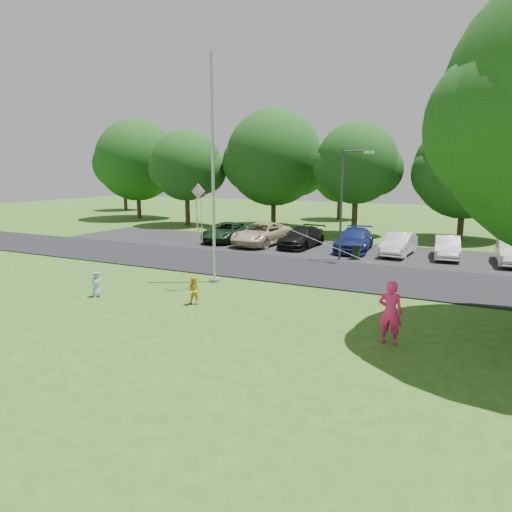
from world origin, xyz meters
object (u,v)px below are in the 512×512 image
at_px(street_lamp, 346,195).
at_px(child_yellow, 194,291).
at_px(trash_can, 356,253).
at_px(kite, 202,203).
at_px(woman, 390,312).
at_px(flagpole, 213,191).
at_px(child_blue, 96,284).

distance_m(street_lamp, child_yellow, 11.68).
xyz_separation_m(street_lamp, child_yellow, (-2.79, -10.88, -3.20)).
xyz_separation_m(trash_can, kite, (-4.12, -9.59, 3.32)).
bearing_deg(woman, child_yellow, -5.40).
bearing_deg(trash_can, flagpole, -119.70).
bearing_deg(trash_can, street_lamp, -132.10).
distance_m(child_yellow, kite, 3.80).
bearing_deg(flagpole, kite, -74.54).
relative_size(flagpole, kite, 1.14).
bearing_deg(street_lamp, child_yellow, -97.02).
relative_size(street_lamp, trash_can, 7.28).
relative_size(street_lamp, child_blue, 5.94).
bearing_deg(trash_can, child_blue, -121.57).
height_order(flagpole, trash_can, flagpole).
bearing_deg(street_lamp, child_blue, -113.60).
distance_m(flagpole, child_blue, 6.38).
xyz_separation_m(woman, kite, (-8.20, 2.67, 2.78)).
distance_m(child_blue, kite, 5.43).
bearing_deg(kite, woman, -20.15).
relative_size(trash_can, child_yellow, 0.78).
relative_size(woman, child_yellow, 1.75).
height_order(flagpole, child_blue, flagpole).
xyz_separation_m(street_lamp, trash_can, (0.55, 0.61, -3.32)).
bearing_deg(child_yellow, trash_can, 58.27).
distance_m(woman, kite, 9.06).
distance_m(trash_can, child_blue, 14.43).
bearing_deg(woman, flagpole, -25.73).
bearing_deg(kite, child_yellow, -69.64).
bearing_deg(child_blue, flagpole, -6.21).
bearing_deg(child_blue, trash_can, -2.91).
bearing_deg(kite, street_lamp, 66.18).
distance_m(woman, child_yellow, 7.46).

